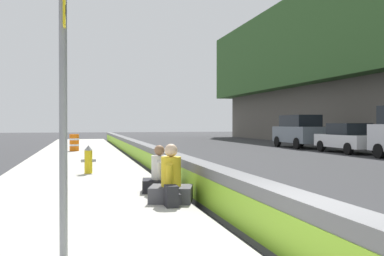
% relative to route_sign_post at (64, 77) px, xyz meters
% --- Properties ---
extents(jersey_barrier, '(76.00, 0.45, 0.85)m').
position_rel_route_sign_post_xyz_m(jersey_barrier, '(-0.95, -2.69, -1.79)').
color(jersey_barrier, slate).
rests_on(jersey_barrier, ground_plane).
extents(route_sign_post, '(0.44, 0.09, 3.60)m').
position_rel_route_sign_post_xyz_m(route_sign_post, '(0.00, 0.00, 0.00)').
color(route_sign_post, gray).
rests_on(route_sign_post, sidewalk_strip).
extents(fire_hydrant, '(0.26, 0.46, 0.88)m').
position_rel_route_sign_post_xyz_m(fire_hydrant, '(8.64, -0.38, -1.62)').
color(fire_hydrant, gold).
rests_on(fire_hydrant, sidewalk_strip).
extents(seated_person_foreground, '(0.92, 1.00, 1.15)m').
position_rel_route_sign_post_xyz_m(seated_person_foreground, '(3.29, -1.91, -1.71)').
color(seated_person_foreground, '#424247').
rests_on(seated_person_foreground, sidewalk_strip).
extents(seated_person_middle, '(0.76, 0.85, 1.06)m').
position_rel_route_sign_post_xyz_m(seated_person_middle, '(4.57, -1.90, -1.74)').
color(seated_person_middle, black).
rests_on(seated_person_middle, sidewalk_strip).
extents(backpack, '(0.32, 0.28, 0.40)m').
position_rel_route_sign_post_xyz_m(backpack, '(2.77, -1.82, -1.88)').
color(backpack, '#232328').
rests_on(backpack, sidewalk_strip).
extents(construction_barrel, '(0.54, 0.54, 0.95)m').
position_rel_route_sign_post_xyz_m(construction_barrel, '(20.09, 0.25, -1.59)').
color(construction_barrel, orange).
rests_on(construction_barrel, sidewalk_strip).
extents(parked_car_fourth, '(4.55, 2.06, 1.71)m').
position_rel_route_sign_post_xyz_m(parked_car_fourth, '(16.58, -14.98, -1.35)').
color(parked_car_fourth, silver).
rests_on(parked_car_fourth, ground_plane).
extents(parked_car_midline, '(4.84, 2.15, 2.28)m').
position_rel_route_sign_post_xyz_m(parked_car_midline, '(22.01, -14.84, -1.03)').
color(parked_car_midline, slate).
rests_on(parked_car_midline, ground_plane).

